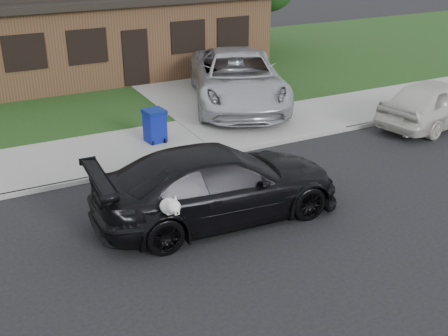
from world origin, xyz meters
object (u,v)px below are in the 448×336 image
recycling_bin (155,125)px  white_compact (436,102)px  sedan (218,184)px  minivan (238,78)px

recycling_bin → white_compact: bearing=-22.7°
sedan → recycling_bin: sedan is taller
white_compact → recycling_bin: (-8.59, 2.40, -0.15)m
minivan → white_compact: bearing=-22.5°
minivan → recycling_bin: size_ratio=6.69×
sedan → minivan: minivan is taller
sedan → minivan: size_ratio=0.87×
white_compact → recycling_bin: white_compact is taller
minivan → white_compact: minivan is taller
sedan → white_compact: bearing=-73.5°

